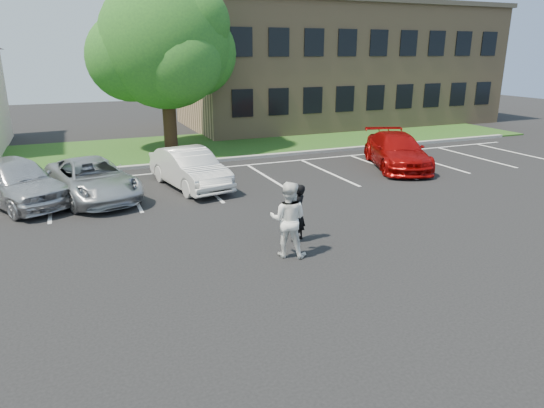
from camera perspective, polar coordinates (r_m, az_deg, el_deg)
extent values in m
plane|color=black|center=(12.32, 1.80, -6.85)|extent=(90.00, 90.00, 0.00)
cube|color=gray|center=(23.24, -10.54, 4.76)|extent=(40.00, 0.30, 0.15)
cube|color=#144415|center=(27.09, -12.39, 6.37)|extent=(44.00, 8.00, 0.08)
cube|color=silver|center=(18.92, -24.56, 0.32)|extent=(0.12, 5.20, 0.01)
cube|color=silver|center=(18.99, -16.15, 1.30)|extent=(0.12, 5.20, 0.01)
cube|color=silver|center=(19.47, -7.97, 2.22)|extent=(0.12, 5.20, 0.01)
cube|color=silver|center=(20.32, -0.32, 3.04)|extent=(0.12, 5.20, 0.01)
cube|color=silver|center=(21.51, 6.61, 3.74)|extent=(0.12, 5.20, 0.01)
cube|color=silver|center=(22.98, 12.75, 4.31)|extent=(0.12, 5.20, 0.01)
cube|color=silver|center=(24.68, 18.10, 4.77)|extent=(0.12, 5.20, 0.01)
cube|color=silver|center=(26.57, 22.73, 5.13)|extent=(0.12, 5.20, 0.01)
cube|color=silver|center=(28.61, 26.73, 5.41)|extent=(0.12, 5.20, 0.01)
cube|color=silver|center=(22.35, -6.29, 4.27)|extent=(34.00, 0.12, 0.01)
cube|color=#9E815C|center=(37.25, 7.74, 15.68)|extent=(22.00, 10.00, 8.00)
cube|color=#4C4539|center=(37.36, 8.02, 22.05)|extent=(22.40, 10.40, 0.30)
cube|color=black|center=(28.92, -3.48, 11.75)|extent=(1.30, 0.06, 1.60)
cube|color=black|center=(28.79, -3.61, 18.50)|extent=(1.30, 0.06, 1.60)
cube|color=black|center=(29.76, 0.79, 11.94)|extent=(1.30, 0.06, 1.60)
cube|color=black|center=(29.62, 0.82, 18.50)|extent=(1.30, 0.06, 1.60)
cube|color=black|center=(30.74, 4.82, 12.06)|extent=(1.30, 0.06, 1.60)
cube|color=black|center=(30.61, 4.99, 18.41)|extent=(1.30, 0.06, 1.60)
cube|color=black|center=(31.86, 8.58, 12.12)|extent=(1.30, 0.06, 1.60)
cube|color=black|center=(31.73, 8.87, 18.24)|extent=(1.30, 0.06, 1.60)
cube|color=black|center=(33.10, 12.07, 12.13)|extent=(1.30, 0.06, 1.60)
cube|color=black|center=(32.98, 12.46, 18.01)|extent=(1.30, 0.06, 1.60)
cube|color=black|center=(34.45, 15.31, 12.10)|extent=(1.30, 0.06, 1.60)
cube|color=black|center=(34.33, 15.78, 17.75)|extent=(1.30, 0.06, 1.60)
cube|color=black|center=(35.90, 18.28, 12.04)|extent=(1.30, 0.06, 1.60)
cube|color=black|center=(35.79, 18.82, 17.45)|extent=(1.30, 0.06, 1.60)
cube|color=black|center=(37.43, 21.02, 11.96)|extent=(1.30, 0.06, 1.60)
cube|color=black|center=(37.32, 21.61, 17.14)|extent=(1.30, 0.06, 1.60)
cube|color=black|center=(39.04, 23.54, 11.86)|extent=(1.30, 0.06, 1.60)
cube|color=black|center=(38.93, 24.17, 16.82)|extent=(1.30, 0.06, 1.60)
cylinder|color=black|center=(26.57, -11.94, 9.60)|extent=(0.70, 0.70, 3.20)
sphere|color=#22551F|center=(26.34, -12.50, 18.02)|extent=(6.60, 6.60, 6.60)
sphere|color=#22551F|center=(27.36, -9.27, 17.11)|extent=(4.60, 4.60, 4.60)
sphere|color=#22551F|center=(26.47, -16.32, 16.23)|extent=(4.40, 4.40, 4.40)
sphere|color=#22551F|center=(24.95, -10.75, 16.11)|extent=(4.00, 4.00, 4.00)
sphere|color=#22551F|center=(27.82, -14.46, 18.46)|extent=(4.20, 4.20, 4.20)
sphere|color=#22551F|center=(25.75, -9.45, 20.22)|extent=(3.80, 3.80, 3.80)
imported|color=black|center=(13.40, 3.04, -1.07)|extent=(0.71, 0.68, 1.63)
imported|color=white|center=(12.36, 1.91, -1.82)|extent=(1.22, 1.15, 1.98)
imported|color=silver|center=(18.79, -27.91, 2.39)|extent=(4.08, 5.25, 1.67)
imported|color=#ACAFB4|center=(18.57, -20.37, 2.76)|extent=(3.48, 5.47, 1.41)
imported|color=silver|center=(19.10, -9.66, 4.16)|extent=(2.45, 4.80, 1.51)
imported|color=#9A0907|center=(22.89, 14.46, 6.08)|extent=(3.83, 5.67, 1.53)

